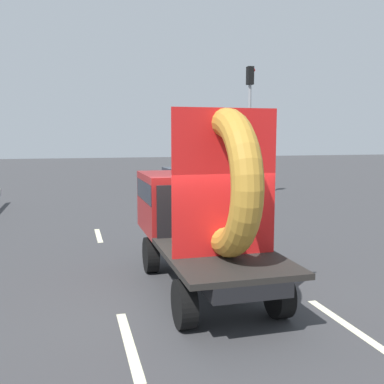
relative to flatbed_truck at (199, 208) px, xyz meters
The scene contains 8 objects.
ground_plane 1.92m from the flatbed_truck, 104.94° to the right, with size 120.00×120.00×0.00m, color #38383A.
flatbed_truck is the anchor object (origin of this frame).
distant_sedan 17.70m from the flatbed_truck, 78.20° to the left, with size 1.68×3.93×1.28m.
traffic_light 14.36m from the flatbed_truck, 63.38° to the left, with size 0.42×0.36×6.67m.
lane_dash_left_near 3.46m from the flatbed_truck, 126.48° to the right, with size 2.35×0.16×0.01m, color beige.
lane_dash_left_far 5.86m from the flatbed_truck, 108.73° to the left, with size 2.01×0.16×0.01m, color beige.
lane_dash_right_near 3.79m from the flatbed_truck, 58.03° to the right, with size 2.63×0.16×0.01m, color beige.
lane_dash_right_far 5.64m from the flatbed_truck, 70.44° to the left, with size 2.82×0.16×0.01m, color beige.
Camera 1 is at (-2.32, -8.00, 3.14)m, focal length 41.72 mm.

